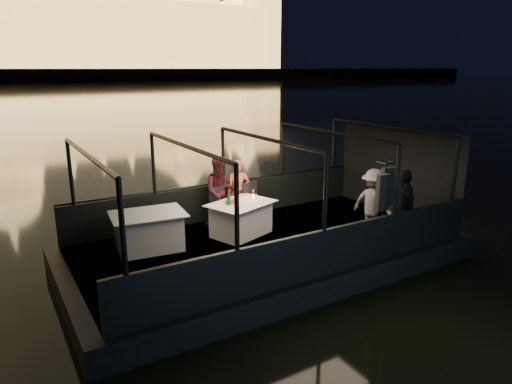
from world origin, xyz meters
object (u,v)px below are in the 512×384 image
dining_table_central (241,219)px  dining_table_aft (149,232)px  person_woman_coral (238,192)px  passenger_stripe (374,201)px  chair_port_left (221,210)px  wine_bottle (229,198)px  passenger_dark (403,205)px  coat_stand (383,209)px  chair_port_right (254,206)px  person_man_maroon (220,195)px

dining_table_central → dining_table_aft: dining_table_aft is taller
person_woman_coral → passenger_stripe: 3.28m
dining_table_central → chair_port_left: (-0.18, 0.68, 0.06)m
passenger_stripe → dining_table_aft: bearing=55.7°
dining_table_central → wine_bottle: 0.62m
person_woman_coral → passenger_dark: 3.92m
coat_stand → passenger_dark: coat_stand is taller
wine_bottle → dining_table_central: bearing=-0.5°
dining_table_central → passenger_stripe: size_ratio=0.92×
chair_port_right → coat_stand: 3.20m
chair_port_left → wine_bottle: 0.83m
dining_table_aft → person_man_maroon: size_ratio=0.90×
chair_port_left → passenger_stripe: (2.68, -2.31, 0.40)m
person_man_maroon → passenger_dark: bearing=-33.9°
person_man_maroon → wine_bottle: bearing=-92.1°
chair_port_right → passenger_stripe: size_ratio=0.63×
dining_table_central → person_man_maroon: (-0.07, 0.89, 0.36)m
person_woman_coral → coat_stand: bearing=-37.9°
coat_stand → passenger_stripe: coat_stand is taller
dining_table_aft → chair_port_right: bearing=6.0°
passenger_stripe → passenger_dark: bearing=-162.4°
dining_table_central → passenger_dark: size_ratio=0.88×
chair_port_right → wine_bottle: 1.20m
dining_table_aft → passenger_stripe: bearing=-22.1°
passenger_dark → wine_bottle: size_ratio=5.29×
chair_port_left → person_man_maroon: (0.11, 0.22, 0.30)m
dining_table_central → passenger_stripe: (2.50, -1.64, 0.47)m
dining_table_aft → wine_bottle: bearing=-7.3°
passenger_stripe → wine_bottle: passenger_stripe is taller
dining_table_aft → wine_bottle: (1.79, -0.23, 0.53)m
coat_stand → person_man_maroon: bearing=123.9°
dining_table_aft → person_woman_coral: (2.53, 0.67, 0.36)m
chair_port_right → dining_table_central: bearing=-155.7°
dining_table_aft → coat_stand: coat_stand is taller
dining_table_central → dining_table_aft: size_ratio=0.96×
person_woman_coral → person_man_maroon: (-0.50, -0.01, 0.00)m
chair_port_left → passenger_stripe: bearing=-51.2°
person_woman_coral → person_man_maroon: person_man_maroon is taller
chair_port_left → person_woman_coral: 0.72m
passenger_stripe → dining_table_central: bearing=44.6°
coat_stand → passenger_dark: 0.76m
coat_stand → passenger_dark: size_ratio=1.19×
dining_table_aft → coat_stand: bearing=-31.3°
dining_table_central → person_woman_coral: bearing=64.6°
dining_table_central → coat_stand: size_ratio=0.74×
passenger_stripe → coat_stand: bearing=135.8°
person_woman_coral → passenger_dark: passenger_dark is taller
coat_stand → passenger_stripe: (0.42, 0.68, -0.05)m
dining_table_central → wine_bottle: (-0.31, 0.00, 0.53)m
passenger_dark → coat_stand: bearing=-54.6°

